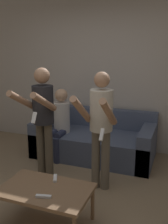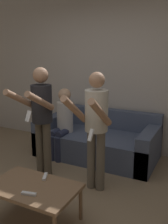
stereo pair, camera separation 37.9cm
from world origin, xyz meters
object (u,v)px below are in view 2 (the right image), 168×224
remote_near (29,194)px  remote_far (45,176)px  couch (98,141)px  coffee_table (33,190)px  person_standing_right (95,121)px  person_standing_left (41,112)px  person_seated (63,121)px

remote_near → remote_far: bearing=99.3°
couch → coffee_table: (0.10, -1.87, 0.11)m
remote_far → couch: bearing=93.7°
person_standing_right → remote_near: size_ratio=9.81×
person_standing_right → remote_near: person_standing_right is taller
person_standing_left → person_standing_right: 0.81m
person_seated → remote_near: 1.91m
person_seated → person_standing_right: bearing=-39.0°
person_standing_left → remote_far: (0.51, -0.67, -0.51)m
person_standing_left → remote_near: size_ratio=9.97×
couch → person_seated: (-0.52, -0.25, 0.35)m
person_standing_right → remote_near: (-0.24, -1.02, -0.49)m
couch → remote_near: 2.03m
remote_near → person_seated: bearing=111.2°
couch → coffee_table: bearing=-86.8°
person_standing_right → person_seated: size_ratio=1.33×
person_standing_left → remote_near: bearing=-60.9°
person_seated → coffee_table: 1.75m
person_standing_left → person_standing_right: size_ratio=1.02×
person_standing_right → couch: bearing=112.1°
person_standing_left → couch: bearing=67.9°
remote_far → coffee_table: bearing=-91.4°
couch → person_standing_left: size_ratio=1.27×
person_seated → remote_near: (0.69, -1.77, -0.19)m
person_seated → remote_near: size_ratio=7.37×
person_seated → remote_far: (0.63, -1.41, -0.19)m
coffee_table → remote_near: bearing=-67.2°
remote_near → remote_far: (-0.06, 0.36, 0.00)m
coffee_table → remote_far: (0.01, 0.20, 0.05)m
coffee_table → remote_far: 0.21m
couch → person_standing_right: bearing=-67.9°
remote_far → person_standing_right: bearing=66.1°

